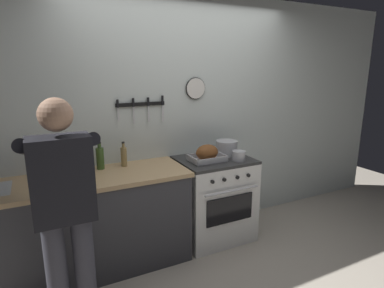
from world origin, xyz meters
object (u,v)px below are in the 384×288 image
object	(u,v)px
stove	(214,198)
roasting_pan	(207,154)
bottle_hot_sauce	(43,170)
saucepan	(239,156)
cutting_board	(62,180)
bottle_vinegar	(124,156)
person_cook	(64,205)
stock_pot	(227,148)
bottle_olive_oil	(100,158)

from	to	relation	value
stove	roasting_pan	world-z (taller)	roasting_pan
bottle_hot_sauce	roasting_pan	bearing A→B (deg)	-8.12
saucepan	cutting_board	distance (m)	1.70
bottle_vinegar	saucepan	bearing A→B (deg)	-16.97
person_cook	bottle_hot_sauce	distance (m)	0.84
person_cook	saucepan	xyz separation A→B (m)	(1.73, 0.50, -0.00)
cutting_board	bottle_vinegar	xyz separation A→B (m)	(0.58, 0.19, 0.09)
roasting_pan	bottle_hot_sauce	xyz separation A→B (m)	(-1.51, 0.22, -0.01)
person_cook	cutting_board	distance (m)	0.65
stock_pot	saucepan	world-z (taller)	stock_pot
roasting_pan	stock_pot	size ratio (longest dim) A/B	1.52
saucepan	bottle_vinegar	world-z (taller)	bottle_vinegar
bottle_hot_sauce	bottle_olive_oil	xyz separation A→B (m)	(0.49, 0.02, 0.04)
person_cook	saucepan	size ratio (longest dim) A/B	12.04
person_cook	roasting_pan	xyz separation A→B (m)	(1.42, 0.62, 0.03)
stove	roasting_pan	bearing A→B (deg)	-158.01
bottle_olive_oil	person_cook	bearing A→B (deg)	-115.13
cutting_board	bottle_olive_oil	distance (m)	0.42
stove	cutting_board	world-z (taller)	cutting_board
roasting_pan	stock_pot	world-z (taller)	roasting_pan
stove	bottle_vinegar	world-z (taller)	bottle_vinegar
stove	cutting_board	bearing A→B (deg)	-179.38
saucepan	stove	bearing A→B (deg)	138.75
cutting_board	bottle_hot_sauce	distance (m)	0.23
person_cook	saucepan	bearing A→B (deg)	-71.47
stock_pot	bottle_olive_oil	bearing A→B (deg)	174.85
roasting_pan	saucepan	size ratio (longest dim) A/B	2.55
roasting_pan	saucepan	bearing A→B (deg)	-20.95
saucepan	bottle_olive_oil	xyz separation A→B (m)	(-1.33, 0.35, 0.06)
roasting_pan	bottle_hot_sauce	size ratio (longest dim) A/B	2.21
saucepan	bottle_vinegar	xyz separation A→B (m)	(-1.11, 0.34, 0.05)
roasting_pan	cutting_board	distance (m)	1.39
person_cook	bottle_hot_sauce	bearing A→B (deg)	8.82
saucepan	bottle_olive_oil	distance (m)	1.38
cutting_board	bottle_vinegar	world-z (taller)	bottle_vinegar
person_cook	bottle_vinegar	size ratio (longest dim) A/B	6.84
person_cook	cutting_board	size ratio (longest dim) A/B	4.61
bottle_vinegar	roasting_pan	bearing A→B (deg)	-15.38
stock_pot	bottle_olive_oil	distance (m)	1.34
stock_pot	bottle_vinegar	distance (m)	1.11
stock_pot	roasting_pan	bearing A→B (deg)	-160.06
stove	saucepan	bearing A→B (deg)	-41.25
person_cook	bottle_hot_sauce	world-z (taller)	person_cook
stock_pot	stove	bearing A→B (deg)	-161.38
bottle_vinegar	stove	bearing A→B (deg)	-10.60
bottle_hot_sauce	person_cook	bearing A→B (deg)	-83.66
saucepan	bottle_vinegar	size ratio (longest dim) A/B	0.57
bottle_olive_oil	bottle_vinegar	world-z (taller)	bottle_olive_oil
stove	stock_pot	world-z (taller)	stock_pot
roasting_pan	person_cook	bearing A→B (deg)	-156.56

